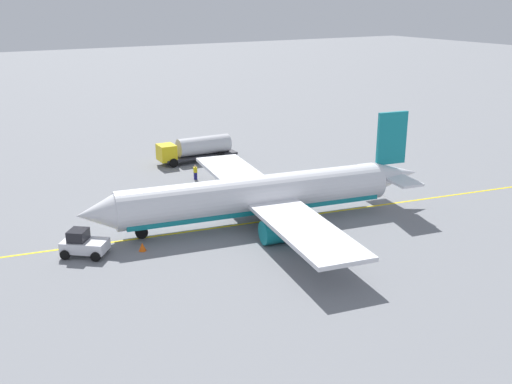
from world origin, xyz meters
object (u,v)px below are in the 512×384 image
object	(u,v)px
airplane	(261,196)
fuel_tanker	(196,148)
safety_cone_nose	(142,247)
pushback_tug	(84,244)
refueling_worker	(195,172)

from	to	relation	value
airplane	fuel_tanker	distance (m)	23.06
fuel_tanker	safety_cone_nose	world-z (taller)	fuel_tanker
safety_cone_nose	pushback_tug	bearing A→B (deg)	-19.23
safety_cone_nose	fuel_tanker	bearing A→B (deg)	-123.98
refueling_worker	safety_cone_nose	bearing A→B (deg)	52.89
airplane	refueling_worker	size ratio (longest dim) A/B	19.72
safety_cone_nose	airplane	bearing A→B (deg)	-176.06
refueling_worker	safety_cone_nose	size ratio (longest dim) A/B	2.36
airplane	refueling_worker	xyz separation A→B (m)	(-0.40, -15.58, -1.75)
airplane	refueling_worker	world-z (taller)	airplane
fuel_tanker	refueling_worker	bearing A→B (deg)	64.15
pushback_tug	airplane	bearing A→B (deg)	177.51
safety_cone_nose	refueling_worker	bearing A→B (deg)	-127.11
fuel_tanker	safety_cone_nose	size ratio (longest dim) A/B	14.32
refueling_worker	safety_cone_nose	distance (m)	20.58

